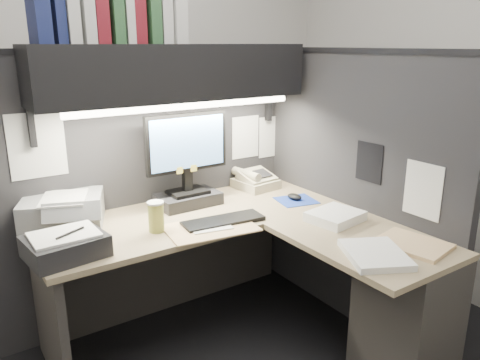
# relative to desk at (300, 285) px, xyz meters

# --- Properties ---
(wall_back) EXTENTS (3.50, 0.04, 2.70)m
(wall_back) POSITION_rel_desk_xyz_m (-0.43, 1.50, 0.91)
(wall_back) COLOR beige
(wall_back) RESTS_ON floor
(wall_right) EXTENTS (0.04, 3.00, 2.70)m
(wall_right) POSITION_rel_desk_xyz_m (1.32, 0.00, 0.91)
(wall_right) COLOR beige
(wall_right) RESTS_ON floor
(partition_back) EXTENTS (1.90, 0.06, 1.60)m
(partition_back) POSITION_rel_desk_xyz_m (-0.40, 0.93, 0.36)
(partition_back) COLOR black
(partition_back) RESTS_ON floor
(partition_right) EXTENTS (0.06, 1.50, 1.60)m
(partition_right) POSITION_rel_desk_xyz_m (0.55, 0.18, 0.36)
(partition_right) COLOR black
(partition_right) RESTS_ON floor
(desk) EXTENTS (1.70, 1.53, 0.73)m
(desk) POSITION_rel_desk_xyz_m (0.00, 0.00, 0.00)
(desk) COLOR #998461
(desk) RESTS_ON floor
(overhead_shelf) EXTENTS (1.55, 0.34, 0.30)m
(overhead_shelf) POSITION_rel_desk_xyz_m (-0.30, 0.75, 1.06)
(overhead_shelf) COLOR black
(overhead_shelf) RESTS_ON partition_back
(task_light_tube) EXTENTS (1.32, 0.04, 0.04)m
(task_light_tube) POSITION_rel_desk_xyz_m (-0.30, 0.61, 0.89)
(task_light_tube) COLOR white
(task_light_tube) RESTS_ON overhead_shelf
(monitor) EXTENTS (0.51, 0.23, 0.55)m
(monitor) POSITION_rel_desk_xyz_m (-0.26, 0.72, 0.50)
(monitor) COLOR black
(monitor) RESTS_ON desk
(keyboard) EXTENTS (0.46, 0.20, 0.02)m
(keyboard) POSITION_rel_desk_xyz_m (-0.24, 0.36, 0.30)
(keyboard) COLOR black
(keyboard) RESTS_ON desk
(mousepad) EXTENTS (0.26, 0.25, 0.00)m
(mousepad) POSITION_rel_desk_xyz_m (0.32, 0.42, 0.29)
(mousepad) COLOR navy
(mousepad) RESTS_ON desk
(mouse) EXTENTS (0.08, 0.11, 0.04)m
(mouse) POSITION_rel_desk_xyz_m (0.32, 0.43, 0.31)
(mouse) COLOR black
(mouse) RESTS_ON mousepad
(telephone) EXTENTS (0.26, 0.27, 0.10)m
(telephone) POSITION_rel_desk_xyz_m (0.27, 0.77, 0.34)
(telephone) COLOR #C2BA95
(telephone) RESTS_ON desk
(coffee_cup) EXTENTS (0.10, 0.10, 0.15)m
(coffee_cup) POSITION_rel_desk_xyz_m (-0.59, 0.45, 0.36)
(coffee_cup) COLOR gold
(coffee_cup) RESTS_ON desk
(printer) EXTENTS (0.49, 0.46, 0.16)m
(printer) POSITION_rel_desk_xyz_m (-0.96, 0.80, 0.37)
(printer) COLOR gray
(printer) RESTS_ON desk
(notebook_stack) EXTENTS (0.36, 0.31, 0.10)m
(notebook_stack) POSITION_rel_desk_xyz_m (-1.05, 0.41, 0.34)
(notebook_stack) COLOR black
(notebook_stack) RESTS_ON desk
(open_folder) EXTENTS (0.50, 0.36, 0.01)m
(open_folder) POSITION_rel_desk_xyz_m (-0.34, 0.32, 0.29)
(open_folder) COLOR tan
(open_folder) RESTS_ON desk
(paper_stack_a) EXTENTS (0.30, 0.26, 0.05)m
(paper_stack_a) POSITION_rel_desk_xyz_m (0.27, 0.04, 0.31)
(paper_stack_a) COLOR white
(paper_stack_a) RESTS_ON desk
(paper_stack_b) EXTENTS (0.36, 0.39, 0.03)m
(paper_stack_b) POSITION_rel_desk_xyz_m (0.10, -0.38, 0.30)
(paper_stack_b) COLOR white
(paper_stack_b) RESTS_ON desk
(manila_stack) EXTENTS (0.30, 0.35, 0.02)m
(manila_stack) POSITION_rel_desk_xyz_m (0.34, -0.40, 0.30)
(manila_stack) COLOR tan
(manila_stack) RESTS_ON desk
(binder_row) EXTENTS (0.73, 0.25, 0.31)m
(binder_row) POSITION_rel_desk_xyz_m (-0.64, 0.75, 1.35)
(binder_row) COLOR #151E4C
(binder_row) RESTS_ON overhead_shelf
(pinned_papers) EXTENTS (1.76, 1.31, 0.51)m
(pinned_papers) POSITION_rel_desk_xyz_m (-0.00, 0.56, 0.61)
(pinned_papers) COLOR white
(pinned_papers) RESTS_ON partition_back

